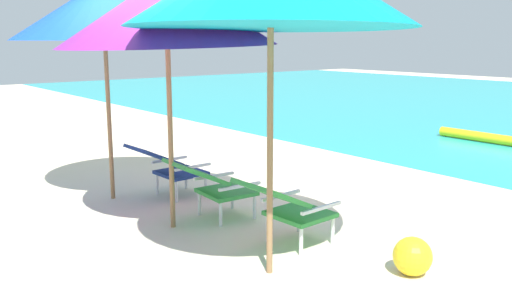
% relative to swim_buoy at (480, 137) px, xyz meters
% --- Properties ---
extents(ground_plane, '(40.00, 40.00, 0.00)m').
position_rel_swim_buoy_xyz_m(ground_plane, '(0.57, -2.31, -0.10)').
color(ground_plane, beige).
extents(swim_buoy, '(1.60, 0.18, 0.18)m').
position_rel_swim_buoy_xyz_m(swim_buoy, '(0.00, 0.00, 0.00)').
color(swim_buoy, yellow).
rests_on(swim_buoy, ocean_band).
extents(lounge_chair_left, '(0.57, 0.89, 0.68)m').
position_rel_swim_buoy_xyz_m(lounge_chair_left, '(-0.45, -6.35, 0.31)').
color(lounge_chair_left, navy).
rests_on(lounge_chair_left, ground_plane).
extents(lounge_chair_center, '(0.59, 0.91, 0.68)m').
position_rel_swim_buoy_xyz_m(lounge_chair_center, '(0.56, -6.41, 0.31)').
color(lounge_chair_center, '#338E3D').
rests_on(lounge_chair_center, ground_plane).
extents(lounge_chair_right, '(0.57, 0.89, 0.68)m').
position_rel_swim_buoy_xyz_m(lounge_chair_right, '(1.61, -6.31, 0.31)').
color(lounge_chair_right, '#338E3D').
rests_on(lounge_chair_right, ground_plane).
extents(beach_umbrella_left, '(2.14, 2.14, 2.52)m').
position_rel_swim_buoy_xyz_m(beach_umbrella_left, '(-0.85, -6.89, 2.09)').
color(beach_umbrella_left, olive).
rests_on(beach_umbrella_left, ground_plane).
extents(beach_umbrella_center, '(2.24, 2.26, 2.50)m').
position_rel_swim_buoy_xyz_m(beach_umbrella_center, '(0.49, -6.84, 2.04)').
color(beach_umbrella_center, olive).
rests_on(beach_umbrella_center, ground_plane).
extents(beach_ball, '(0.32, 0.32, 0.32)m').
position_rel_swim_buoy_xyz_m(beach_ball, '(2.69, -5.91, 0.06)').
color(beach_ball, yellow).
rests_on(beach_ball, ground_plane).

